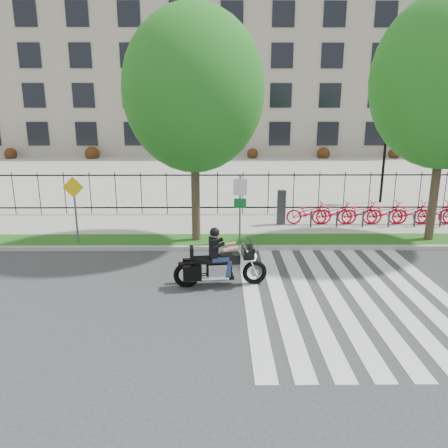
{
  "coord_description": "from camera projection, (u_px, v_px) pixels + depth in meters",
  "views": [
    {
      "loc": [
        1.33,
        -11.09,
        5.0
      ],
      "look_at": [
        1.45,
        3.0,
        1.27
      ],
      "focal_mm": 35.0,
      "sensor_mm": 36.0,
      "label": 1
    }
  ],
  "objects": [
    {
      "name": "grass_verge",
      "position": [
        186.0,
        241.0,
        16.76
      ],
      "size": [
        60.0,
        1.5,
        0.15
      ],
      "primitive_type": "cube",
      "color": "#154B12",
      "rests_on": "ground"
    },
    {
      "name": "motorcycle_rider",
      "position": [
        220.0,
        262.0,
        12.6
      ],
      "size": [
        2.74,
        0.88,
        2.11
      ],
      "color": "black",
      "rests_on": "ground"
    },
    {
      "name": "street_tree_1",
      "position": [
        194.0,
        91.0,
        15.34
      ],
      "size": [
        5.02,
        5.02,
        8.37
      ],
      "color": "#3C2A20",
      "rests_on": "grass_verge"
    },
    {
      "name": "plaza",
      "position": [
        204.0,
        170.0,
        36.14
      ],
      "size": [
        80.0,
        34.0,
        0.1
      ],
      "primitive_type": "cube",
      "color": "#A8A59D",
      "rests_on": "ground"
    },
    {
      "name": "sign_pole_warning",
      "position": [
        75.0,
        201.0,
        15.94
      ],
      "size": [
        0.78,
        0.09,
        2.49
      ],
      "color": "#59595B",
      "rests_on": "grass_verge"
    },
    {
      "name": "ground",
      "position": [
        172.0,
        297.0,
        11.99
      ],
      "size": [
        120.0,
        120.0,
        0.0
      ],
      "primitive_type": "plane",
      "color": "#333335",
      "rests_on": "ground"
    },
    {
      "name": "crosswalk_stripes",
      "position": [
        347.0,
        296.0,
        12.03
      ],
      "size": [
        5.7,
        8.0,
        0.01
      ],
      "primitive_type": null,
      "color": "silver",
      "rests_on": "ground"
    },
    {
      "name": "iron_fence",
      "position": [
        192.0,
        193.0,
        20.59
      ],
      "size": [
        30.0,
        0.06,
        2.0
      ],
      "primitive_type": null,
      "color": "black",
      "rests_on": "sidewalk"
    },
    {
      "name": "bike_share_station",
      "position": [
        396.0,
        212.0,
        18.85
      ],
      "size": [
        10.04,
        0.88,
        1.5
      ],
      "color": "#2D2D33",
      "rests_on": "sidewalk"
    },
    {
      "name": "curb",
      "position": [
        184.0,
        248.0,
        15.93
      ],
      "size": [
        60.0,
        0.2,
        0.15
      ],
      "primitive_type": "cube",
      "color": "#A6A39C",
      "rests_on": "ground"
    },
    {
      "name": "street_tree_2",
      "position": [
        448.0,
        82.0,
        15.34
      ],
      "size": [
        5.37,
        5.37,
        8.88
      ],
      "color": "#3C2A20",
      "rests_on": "grass_verge"
    },
    {
      "name": "sidewalk",
      "position": [
        190.0,
        225.0,
        19.17
      ],
      "size": [
        60.0,
        3.5,
        0.15
      ],
      "primitive_type": "cube",
      "color": "#A8A59D",
      "rests_on": "ground"
    },
    {
      "name": "sign_pole_regulatory",
      "position": [
        240.0,
        201.0,
        15.99
      ],
      "size": [
        0.5,
        0.09,
        2.5
      ],
      "color": "#59595B",
      "rests_on": "grass_verge"
    },
    {
      "name": "lamp_post_right",
      "position": [
        385.0,
        144.0,
        22.85
      ],
      "size": [
        1.06,
        0.7,
        4.25
      ],
      "color": "black",
      "rests_on": "ground"
    },
    {
      "name": "office_building",
      "position": [
        209.0,
        66.0,
        52.86
      ],
      "size": [
        60.0,
        21.9,
        20.15
      ],
      "color": "gray",
      "rests_on": "ground"
    }
  ]
}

